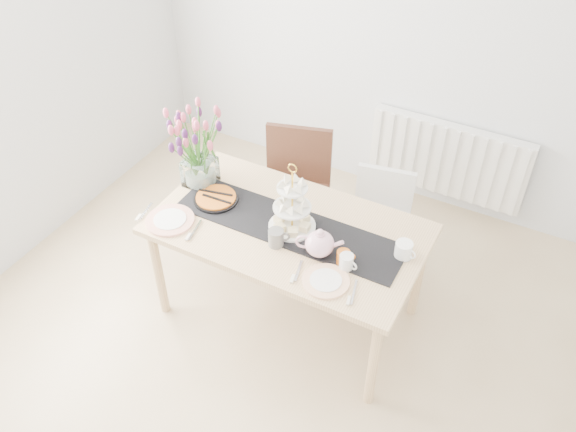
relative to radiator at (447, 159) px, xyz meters
The scene contains 16 objects.
room_shell 2.40m from the radiator, 102.86° to the right, with size 4.50×4.50×4.50m.
radiator is the anchor object (origin of this frame).
dining_table 1.64m from the radiator, 109.60° to the right, with size 1.60×0.90×0.75m.
chair_brown 1.23m from the radiator, 132.43° to the right, with size 0.57×0.57×0.92m.
chair_white 0.89m from the radiator, 103.40° to the right, with size 0.46×0.46×0.78m.
table_runner 1.65m from the radiator, 109.60° to the right, with size 1.40×0.35×0.01m, color black.
tulip_vase 2.00m from the radiator, 130.92° to the right, with size 0.66×0.66×0.56m.
cake_stand 1.67m from the radiator, 108.92° to the right, with size 0.28×0.28×0.41m.
teapot 1.72m from the radiator, 99.78° to the right, with size 0.26×0.21×0.17m, color silver, non-canonical shape.
cream_jug 1.50m from the radiator, 84.83° to the right, with size 0.10×0.10×0.10m, color white.
tart_tin 1.88m from the radiator, 124.54° to the right, with size 0.28×0.28×0.03m.
mug_grey 1.82m from the radiator, 107.52° to the right, with size 0.09×0.09×0.11m, color slate.
mug_white 1.72m from the radiator, 93.75° to the right, with size 0.08×0.08×0.09m, color white.
mug_orange 1.70m from the radiator, 94.78° to the right, with size 0.07×0.07×0.09m, color orange.
plate_left 2.20m from the radiator, 123.20° to the right, with size 0.29×0.29×0.02m, color white.
plate_right 1.86m from the radiator, 95.10° to the right, with size 0.26×0.26×0.01m, color white.
Camera 1 is at (1.21, -1.69, 3.15)m, focal length 38.00 mm.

